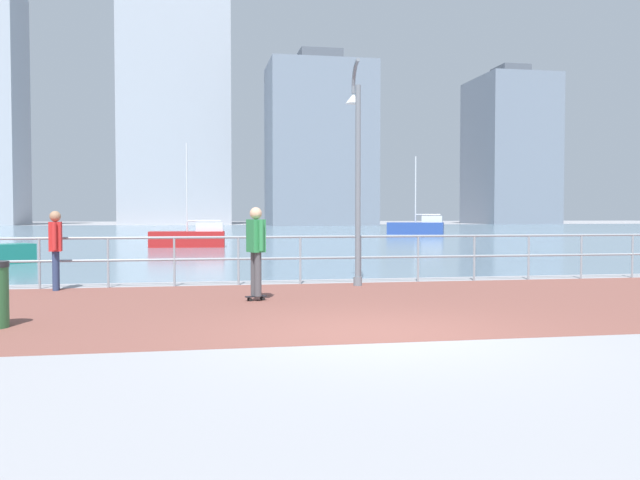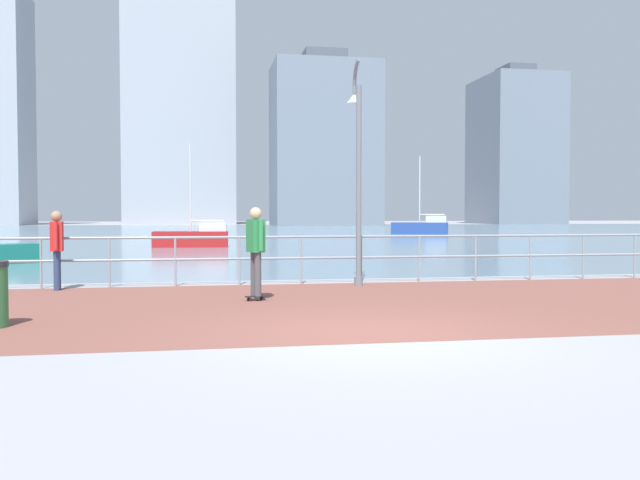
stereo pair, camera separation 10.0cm
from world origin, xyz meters
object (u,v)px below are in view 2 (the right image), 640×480
lamppost (357,161)px  sailboat_yellow (422,227)px  skateboarder (256,245)px  bystander (57,244)px  sailboat_blue (193,237)px

lamppost → sailboat_yellow: bearing=69.3°
sailboat_yellow → lamppost: bearing=-110.7°
skateboarder → bystander: bearing=148.1°
sailboat_blue → skateboarder: bearing=-86.4°
skateboarder → sailboat_yellow: 42.60m
sailboat_blue → sailboat_yellow: bearing=46.0°
lamppost → skateboarder: size_ratio=2.93×
sailboat_yellow → bystander: bearing=-118.9°
sailboat_yellow → sailboat_blue: size_ratio=1.23×
lamppost → sailboat_blue: bearing=101.4°
skateboarder → bystander: skateboarder is taller
skateboarder → sailboat_blue: sailboat_blue is taller
skateboarder → sailboat_blue: 21.01m
bystander → sailboat_yellow: 42.11m
lamppost → skateboarder: (-2.46, -2.37, -1.75)m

